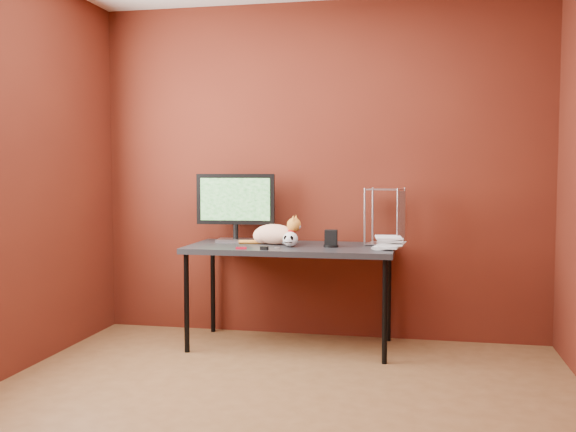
% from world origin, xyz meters
% --- Properties ---
extents(room, '(3.52, 3.52, 2.61)m').
position_xyz_m(room, '(0.00, 0.00, 1.45)').
color(room, brown).
rests_on(room, ground).
extents(desk, '(1.50, 0.70, 0.75)m').
position_xyz_m(desk, '(-0.15, 1.37, 0.70)').
color(desk, black).
rests_on(desk, ground).
extents(monitor, '(0.61, 0.22, 0.52)m').
position_xyz_m(monitor, '(-0.62, 1.54, 1.04)').
color(monitor, '#ACACB1').
rests_on(monitor, desk).
extents(cat, '(0.48, 0.24, 0.22)m').
position_xyz_m(cat, '(-0.29, 1.42, 0.83)').
color(cat, orange).
rests_on(cat, desk).
extents(skull_mug, '(0.11, 0.11, 0.11)m').
position_xyz_m(skull_mug, '(-0.14, 1.29, 0.81)').
color(skull_mug, silver).
rests_on(skull_mug, desk).
extents(speaker, '(0.11, 0.11, 0.12)m').
position_xyz_m(speaker, '(0.15, 1.35, 0.81)').
color(speaker, black).
rests_on(speaker, desk).
extents(book_stack, '(0.23, 0.27, 0.98)m').
position_xyz_m(book_stack, '(0.48, 1.35, 1.24)').
color(book_stack, beige).
rests_on(book_stack, desk).
extents(wire_rack, '(0.28, 0.25, 0.42)m').
position_xyz_m(wire_rack, '(0.52, 1.54, 0.96)').
color(wire_rack, '#ACACB1').
rests_on(wire_rack, desk).
extents(pocket_knife, '(0.08, 0.03, 0.02)m').
position_xyz_m(pocket_knife, '(-0.45, 1.09, 0.76)').
color(pocket_knife, '#B50D21').
rests_on(pocket_knife, desk).
extents(black_gadget, '(0.06, 0.04, 0.03)m').
position_xyz_m(black_gadget, '(-0.28, 1.08, 0.76)').
color(black_gadget, black).
rests_on(black_gadget, desk).
extents(washer, '(0.04, 0.04, 0.00)m').
position_xyz_m(washer, '(-0.22, 1.21, 0.75)').
color(washer, '#ACACB1').
rests_on(washer, desk).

